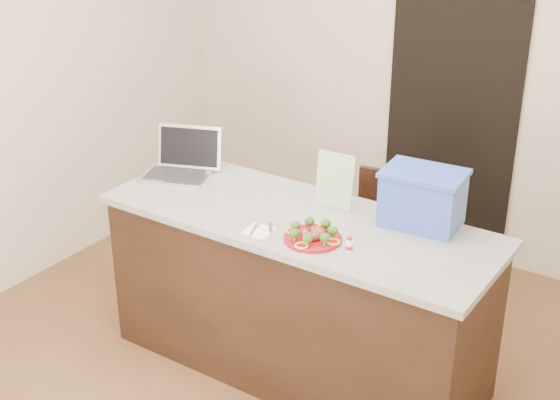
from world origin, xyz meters
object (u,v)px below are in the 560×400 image
Objects in this scene: island at (298,294)px; napkin at (259,231)px; plate at (313,238)px; yogurt_bottle at (349,246)px; chair at (381,235)px; blue_box at (423,198)px; laptop at (182,162)px.

napkin is (-0.07, -0.25, 0.46)m from island.
plate is 2.09× the size of napkin.
yogurt_bottle is 1.12m from chair.
napkin is at bearing -145.31° from blue_box.
yogurt_bottle is (0.20, -0.00, 0.02)m from plate.
plate is 1.09m from laptop.
laptop is (-1.05, 0.29, 0.06)m from plate.
plate is at bearing 14.25° from napkin.
blue_box reaches higher than yogurt_bottle.
yogurt_bottle reaches higher than island.
napkin is at bearing -172.24° from yogurt_bottle.
laptop is 1.41m from blue_box.
napkin is 0.15× the size of chair.
island is at bearing -28.58° from laptop.
laptop is at bearing -153.06° from chair.
chair is at bearing 96.31° from plate.
blue_box is (0.62, 0.51, 0.14)m from napkin.
laptop reaches higher than plate.
yogurt_bottle is (0.39, -0.18, 0.49)m from island.
island is 0.65m from yogurt_bottle.
chair is at bearing 126.37° from blue_box.
blue_box is at bearing -57.90° from chair.
yogurt_bottle is 1.28m from laptop.
plate is 0.63× the size of laptop.
napkin is at bearing -45.73° from laptop.
island is 28.11× the size of yogurt_bottle.
island is 0.53m from napkin.
chair is (-0.46, 0.53, -0.56)m from blue_box.
blue_box is 0.47× the size of chair.
plate is 0.58m from blue_box.
plate is at bearing -42.64° from island.
napkin is 1.13m from chair.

